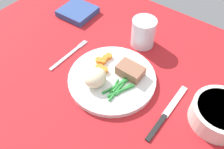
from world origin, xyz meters
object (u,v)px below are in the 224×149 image
at_px(knife, 166,113).
at_px(dinner_plate, 112,78).
at_px(fork, 69,55).
at_px(water_glass, 143,34).
at_px(meat_portion, 130,70).
at_px(salad_bowl, 220,113).
at_px(napkin, 78,12).

bearing_deg(knife, dinner_plate, -178.36).
xyz_separation_m(fork, water_glass, (0.16, 0.19, 0.04)).
relative_size(meat_portion, fork, 0.46).
relative_size(meat_portion, salad_bowl, 0.53).
distance_m(meat_portion, knife, 0.16).
bearing_deg(salad_bowl, dinner_plate, -168.65).
relative_size(fork, napkin, 1.35).
bearing_deg(fork, napkin, 126.11).
height_order(meat_portion, salad_bowl, salad_bowl).
distance_m(dinner_plate, water_glass, 0.19).
xyz_separation_m(knife, napkin, (-0.49, 0.18, 0.01)).
xyz_separation_m(dinner_plate, knife, (0.18, -0.00, -0.01)).
xyz_separation_m(meat_portion, napkin, (-0.34, 0.14, -0.02)).
xyz_separation_m(fork, napkin, (-0.13, 0.18, 0.01)).
bearing_deg(napkin, fork, -54.59).
bearing_deg(water_glass, salad_bowl, -22.81).
bearing_deg(dinner_plate, salad_bowl, 11.35).
bearing_deg(water_glass, napkin, -178.22).
xyz_separation_m(dinner_plate, salad_bowl, (0.29, 0.06, 0.02)).
relative_size(water_glass, napkin, 0.77).
distance_m(meat_portion, fork, 0.21).
bearing_deg(knife, meat_portion, 166.33).
height_order(dinner_plate, meat_portion, meat_portion).
distance_m(meat_portion, napkin, 0.37).
height_order(dinner_plate, napkin, napkin).
xyz_separation_m(water_glass, salad_bowl, (0.31, -0.13, -0.01)).
bearing_deg(dinner_plate, fork, -179.15).
bearing_deg(meat_portion, dinner_plate, -130.60).
xyz_separation_m(salad_bowl, napkin, (-0.60, 0.12, -0.02)).
height_order(knife, salad_bowl, salad_bowl).
distance_m(water_glass, salad_bowl, 0.34).
distance_m(knife, salad_bowl, 0.13).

